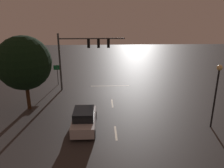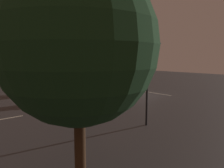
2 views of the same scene
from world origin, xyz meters
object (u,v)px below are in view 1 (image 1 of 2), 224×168
at_px(street_lamp_left_kerb, 217,85).
at_px(route_sign, 57,70).
at_px(tree_right_near, 24,63).
at_px(traffic_signal_assembly, 83,50).
at_px(car_approaching, 84,119).

distance_m(street_lamp_left_kerb, route_sign, 19.20).
xyz_separation_m(street_lamp_left_kerb, tree_right_near, (16.25, -4.40, 0.94)).
distance_m(traffic_signal_assembly, tree_right_near, 7.50).
bearing_deg(street_lamp_left_kerb, tree_right_near, -15.16).
distance_m(traffic_signal_assembly, route_sign, 5.16).
xyz_separation_m(traffic_signal_assembly, car_approaching, (-0.68, 9.69, -4.12)).
relative_size(car_approaching, street_lamp_left_kerb, 0.83).
bearing_deg(car_approaching, route_sign, -69.95).
bearing_deg(route_sign, street_lamp_left_kerb, 140.89).
bearing_deg(traffic_signal_assembly, car_approaching, 94.03).
distance_m(traffic_signal_assembly, car_approaching, 10.55).
bearing_deg(street_lamp_left_kerb, traffic_signal_assembly, -41.58).
relative_size(traffic_signal_assembly, tree_right_near, 1.09).
xyz_separation_m(street_lamp_left_kerb, route_sign, (14.83, -12.06, -1.77)).
bearing_deg(tree_right_near, route_sign, -100.53).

